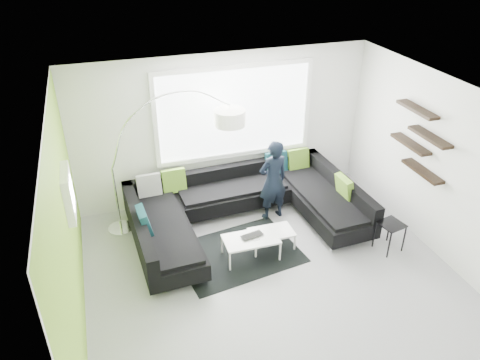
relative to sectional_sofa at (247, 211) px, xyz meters
name	(u,v)px	position (x,y,z in m)	size (l,w,h in m)	color
ground	(270,273)	(-0.03, -1.23, -0.37)	(5.50, 5.50, 0.00)	gray
room_shell	(271,163)	(0.01, -1.02, 1.44)	(5.54, 5.04, 2.82)	white
sectional_sofa	(247,211)	(0.00, 0.00, 0.00)	(3.96, 2.56, 0.83)	black
rug	(238,253)	(-0.35, -0.61, -0.36)	(1.92, 1.39, 0.01)	black
coffee_table	(261,243)	(0.02, -0.68, -0.18)	(1.12, 0.65, 0.37)	white
arc_lamp	(112,169)	(-2.10, 0.65, 0.85)	(2.27, 0.77, 2.43)	silver
side_table	(389,236)	(2.03, -1.25, -0.11)	(0.37, 0.37, 0.50)	black
person	(273,180)	(0.56, 0.23, 0.39)	(0.60, 0.45, 1.52)	black
laptop	(254,237)	(-0.14, -0.76, 0.01)	(0.40, 0.30, 0.03)	black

